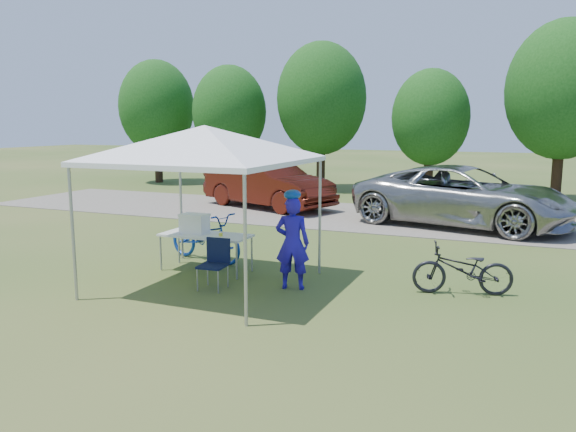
# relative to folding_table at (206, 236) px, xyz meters

# --- Properties ---
(ground) EXTENTS (100.00, 100.00, 0.00)m
(ground) POSITION_rel_folding_table_xyz_m (0.53, -0.84, -0.66)
(ground) COLOR #2D5119
(ground) RESTS_ON ground
(gravel_strip) EXTENTS (24.00, 5.00, 0.02)m
(gravel_strip) POSITION_rel_folding_table_xyz_m (0.53, 7.16, -0.65)
(gravel_strip) COLOR gray
(gravel_strip) RESTS_ON ground
(canopy) EXTENTS (4.53, 4.53, 3.00)m
(canopy) POSITION_rel_folding_table_xyz_m (0.53, -0.84, 1.99)
(canopy) COLOR #A5A5AA
(canopy) RESTS_ON ground
(treeline) EXTENTS (24.89, 4.28, 6.30)m
(treeline) POSITION_rel_folding_table_xyz_m (0.24, 13.21, 2.87)
(treeline) COLOR #382314
(treeline) RESTS_ON ground
(folding_table) EXTENTS (1.71, 0.71, 0.70)m
(folding_table) POSITION_rel_folding_table_xyz_m (0.00, 0.00, 0.00)
(folding_table) COLOR white
(folding_table) RESTS_ON ground
(folding_chair) EXTENTS (0.46, 0.47, 0.84)m
(folding_chair) POSITION_rel_folding_table_xyz_m (0.72, -0.90, -0.17)
(folding_chair) COLOR black
(folding_chair) RESTS_ON ground
(cooler) EXTENTS (0.51, 0.35, 0.37)m
(cooler) POSITION_rel_folding_table_xyz_m (-0.24, -0.00, 0.23)
(cooler) COLOR white
(cooler) RESTS_ON folding_table
(ice_cream_cup) EXTENTS (0.07, 0.07, 0.06)m
(ice_cream_cup) POSITION_rel_folding_table_xyz_m (0.35, -0.05, 0.07)
(ice_cream_cup) COLOR yellow
(ice_cream_cup) RESTS_ON folding_table
(cyclist) EXTENTS (0.65, 0.51, 1.56)m
(cyclist) POSITION_rel_folding_table_xyz_m (1.94, -0.44, 0.12)
(cyclist) COLOR #2014A3
(cyclist) RESTS_ON ground
(bike_blue) EXTENTS (1.99, 1.10, 0.99)m
(bike_blue) POSITION_rel_folding_table_xyz_m (-0.43, 0.70, -0.16)
(bike_blue) COLOR #1238A2
(bike_blue) RESTS_ON ground
(bike_dark) EXTENTS (1.69, 0.95, 0.84)m
(bike_dark) POSITION_rel_folding_table_xyz_m (4.62, 0.32, -0.24)
(bike_dark) COLOR black
(bike_dark) RESTS_ON ground
(minivan) EXTENTS (6.29, 3.98, 1.62)m
(minivan) POSITION_rel_folding_table_xyz_m (4.00, 6.71, 0.17)
(minivan) COLOR #9E9E9A
(minivan) RESTS_ON gravel_strip
(sedan) EXTENTS (5.03, 3.22, 1.56)m
(sedan) POSITION_rel_folding_table_xyz_m (-2.28, 7.71, 0.14)
(sedan) COLOR #4A150C
(sedan) RESTS_ON gravel_strip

